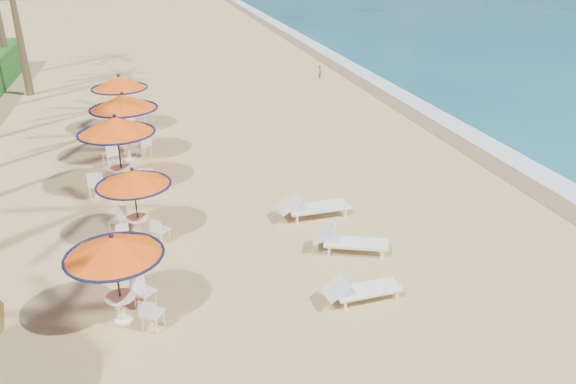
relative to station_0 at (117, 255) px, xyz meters
The scene contains 12 objects.
ground 5.51m from the station_0, ahead, with size 160.00×160.00×0.00m, color tan.
foam_strip 17.82m from the station_0, 34.91° to the left, with size 1.20×140.00×0.04m, color white.
wetsand_band 17.09m from the station_0, 36.65° to the left, with size 1.40×140.00×0.02m, color olive.
station_0 is the anchor object (origin of this frame).
station_1 3.88m from the station_0, 85.37° to the left, with size 2.07×2.07×2.16m.
station_2 7.51m from the station_0, 91.10° to the left, with size 2.55×2.55×2.66m.
station_3 10.47m from the station_0, 89.77° to the left, with size 2.55×2.55×2.66m.
station_4 14.31m from the station_0, 90.50° to the left, with size 2.44×2.45×2.54m.
lounger_near 5.54m from the station_0, ahead, with size 1.91×0.71×0.67m.
lounger_mid 6.22m from the station_0, 15.53° to the left, with size 2.11×1.34×0.72m.
lounger_far 6.84m from the station_0, 35.36° to the left, with size 2.23×0.77×0.79m.
person 24.63m from the station_0, 62.55° to the left, with size 0.33×0.21×0.90m, color brown.
Camera 1 is at (-4.28, -11.03, 7.78)m, focal length 35.00 mm.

